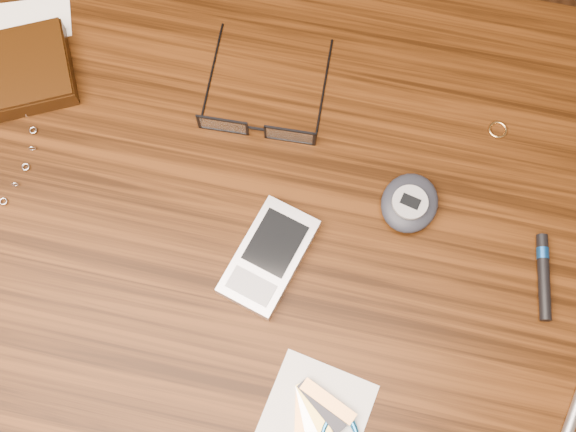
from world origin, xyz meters
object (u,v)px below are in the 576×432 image
at_px(eyeglasses, 258,124).
at_px(pda_phone, 269,257).
at_px(wallet_and_card, 16,71).
at_px(desk, 221,245).
at_px(pedometer, 410,203).

relative_size(eyeglasses, pda_phone, 1.11).
height_order(wallet_and_card, pda_phone, wallet_and_card).
xyz_separation_m(desk, pda_phone, (0.07, -0.03, 0.11)).
relative_size(desk, eyeglasses, 7.02).
bearing_deg(eyeglasses, wallet_and_card, 178.94).
bearing_deg(desk, eyeglasses, 78.22).
bearing_deg(eyeglasses, pedometer, -17.07).
distance_m(eyeglasses, pda_phone, 0.15).
bearing_deg(pedometer, wallet_and_card, 172.57).
relative_size(eyeglasses, pedometer, 1.77).
relative_size(wallet_and_card, pedometer, 2.39).
distance_m(desk, wallet_and_card, 0.31).
bearing_deg(desk, wallet_and_card, 155.39).
height_order(desk, pedometer, pedometer).
xyz_separation_m(eyeglasses, pedometer, (0.18, -0.05, -0.00)).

